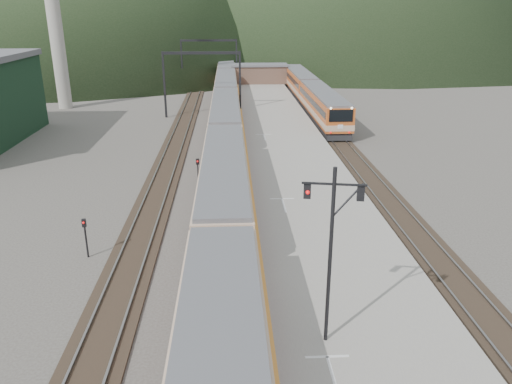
{
  "coord_description": "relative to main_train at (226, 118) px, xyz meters",
  "views": [
    {
      "loc": [
        0.42,
        -7.52,
        12.86
      ],
      "look_at": [
        2.0,
        21.87,
        2.0
      ],
      "focal_mm": 35.0,
      "sensor_mm": 36.0,
      "label": 1
    }
  ],
  "objects": [
    {
      "name": "short_signal_c",
      "position": [
        -7.49,
        -26.73,
        -0.6
      ],
      "size": [
        0.24,
        0.19,
        2.27
      ],
      "color": "black",
      "rests_on": "ground"
    },
    {
      "name": "gantry_near",
      "position": [
        -2.85,
        10.82,
        3.53
      ],
      "size": [
        9.55,
        0.25,
        8.0
      ],
      "color": "black",
      "rests_on": "ground"
    },
    {
      "name": "signal_mast",
      "position": [
        3.92,
        -35.97,
        3.14
      ],
      "size": [
        2.18,
        0.55,
        6.88
      ],
      "color": "black",
      "rests_on": "platform"
    },
    {
      "name": "gantry_far",
      "position": [
        -2.85,
        35.82,
        3.53
      ],
      "size": [
        9.55,
        0.25,
        8.0
      ],
      "color": "black",
      "rests_on": "ground"
    },
    {
      "name": "platform",
      "position": [
        5.6,
        -6.18,
        -1.56
      ],
      "size": [
        8.0,
        100.0,
        1.0
      ],
      "primitive_type": "cube",
      "color": "gray",
      "rests_on": "ground"
    },
    {
      "name": "short_signal_b",
      "position": [
        -2.04,
        -15.62,
        -0.6
      ],
      "size": [
        0.26,
        0.23,
        2.27
      ],
      "color": "black",
      "rests_on": "ground"
    },
    {
      "name": "track_second",
      "position": [
        11.5,
        -4.18,
        -1.99
      ],
      "size": [
        2.6,
        200.0,
        0.23
      ],
      "color": "black",
      "rests_on": "ground"
    },
    {
      "name": "station_shed",
      "position": [
        5.6,
        33.82,
        0.51
      ],
      "size": [
        9.4,
        4.4,
        3.1
      ],
      "color": "brown",
      "rests_on": "platform"
    },
    {
      "name": "second_train",
      "position": [
        11.5,
        16.74,
        -0.05
      ],
      "size": [
        2.91,
        39.7,
        3.56
      ],
      "color": "#B24F1F",
      "rests_on": "track_second"
    },
    {
      "name": "track_main",
      "position": [
        0.0,
        -4.18,
        -1.99
      ],
      "size": [
        2.6,
        200.0,
        0.23
      ],
      "color": "black",
      "rests_on": "ground"
    },
    {
      "name": "track_far",
      "position": [
        -5.0,
        -4.18,
        -1.99
      ],
      "size": [
        2.6,
        200.0,
        0.23
      ],
      "color": "black",
      "rests_on": "ground"
    },
    {
      "name": "main_train",
      "position": [
        0.0,
        0.0,
        0.0
      ],
      "size": [
        3.0,
        102.84,
        3.66
      ],
      "color": "tan",
      "rests_on": "track_main"
    }
  ]
}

